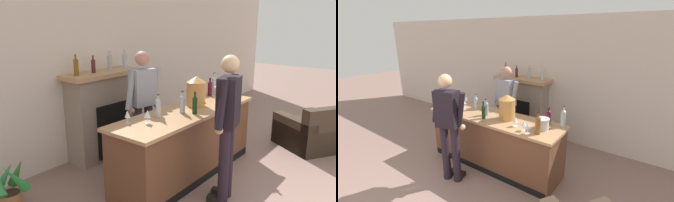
# 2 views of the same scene
# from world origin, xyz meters

# --- Properties ---
(wall_back_panel) EXTENTS (12.00, 0.07, 2.75)m
(wall_back_panel) POSITION_xyz_m (0.00, 4.21, 1.38)
(wall_back_panel) COLOR beige
(wall_back_panel) RESTS_ON ground_plane
(bar_counter) EXTENTS (2.58, 0.77, 0.97)m
(bar_counter) POSITION_xyz_m (-0.07, 2.49, 0.48)
(bar_counter) COLOR brown
(bar_counter) RESTS_ON ground_plane
(fireplace_stone) EXTENTS (1.32, 0.52, 1.72)m
(fireplace_stone) POSITION_xyz_m (-0.35, 3.95, 0.72)
(fireplace_stone) COLOR gray
(fireplace_stone) RESTS_ON ground_plane
(armchair_black) EXTENTS (1.24, 1.25, 0.81)m
(armchair_black) POSITION_xyz_m (2.07, 1.33, 0.27)
(armchair_black) COLOR #392B20
(armchair_black) RESTS_ON ground_plane
(potted_plant_corner) EXTENTS (0.41, 0.41, 0.65)m
(potted_plant_corner) POSITION_xyz_m (-2.12, 3.58, 0.30)
(potted_plant_corner) COLOR #9E653F
(potted_plant_corner) RESTS_ON ground_plane
(person_customer) EXTENTS (0.64, 0.37, 1.82)m
(person_customer) POSITION_xyz_m (-0.36, 1.70, 1.01)
(person_customer) COLOR black
(person_customer) RESTS_ON ground_plane
(person_bartender) EXTENTS (0.65, 0.35, 1.76)m
(person_bartender) POSITION_xyz_m (-0.26, 3.15, 0.98)
(person_bartender) COLOR #3A3043
(person_bartender) RESTS_ON ground_plane
(copper_dispenser) EXTENTS (0.29, 0.32, 0.44)m
(copper_dispenser) POSITION_xyz_m (0.20, 2.52, 1.19)
(copper_dispenser) COLOR #BF8241
(copper_dispenser) RESTS_ON bar_counter
(ice_bucket_steel) EXTENTS (0.22, 0.22, 0.18)m
(ice_bucket_steel) POSITION_xyz_m (0.89, 2.50, 1.05)
(ice_bucket_steel) COLOR silver
(ice_bucket_steel) RESTS_ON bar_counter
(wine_bottle_burgundy_dark) EXTENTS (0.08, 0.08, 0.31)m
(wine_bottle_burgundy_dark) POSITION_xyz_m (-0.22, 2.47, 1.10)
(wine_bottle_burgundy_dark) COLOR #9EABC3
(wine_bottle_burgundy_dark) RESTS_ON bar_counter
(wine_bottle_rose_blush) EXTENTS (0.07, 0.07, 0.31)m
(wine_bottle_rose_blush) POSITION_xyz_m (-0.58, 2.59, 1.10)
(wine_bottle_rose_blush) COLOR #AAB6BC
(wine_bottle_rose_blush) RESTS_ON bar_counter
(wine_bottle_riesling_slim) EXTENTS (0.08, 0.08, 0.35)m
(wine_bottle_riesling_slim) POSITION_xyz_m (1.12, 2.76, 1.12)
(wine_bottle_riesling_slim) COLOR #A2BAB7
(wine_bottle_riesling_slim) RESTS_ON bar_counter
(wine_bottle_chardonnay_pale) EXTENTS (0.07, 0.07, 0.31)m
(wine_bottle_chardonnay_pale) POSITION_xyz_m (-0.15, 2.31, 1.10)
(wine_bottle_chardonnay_pale) COLOR #133418
(wine_bottle_chardonnay_pale) RESTS_ON bar_counter
(wine_bottle_port_short) EXTENTS (0.07, 0.07, 0.30)m
(wine_bottle_port_short) POSITION_xyz_m (0.89, 2.71, 1.10)
(wine_bottle_port_short) COLOR #4D0E21
(wine_bottle_port_short) RESTS_ON bar_counter
(wine_bottle_cabernet_heavy) EXTENTS (0.08, 0.08, 0.34)m
(wine_bottle_cabernet_heavy) POSITION_xyz_m (0.91, 2.29, 1.12)
(wine_bottle_cabernet_heavy) COLOR brown
(wine_bottle_cabernet_heavy) RESTS_ON bar_counter
(wine_glass_front_left) EXTENTS (0.07, 0.07, 0.16)m
(wine_glass_front_left) POSITION_xyz_m (-0.99, 2.73, 1.07)
(wine_glass_front_left) COLOR silver
(wine_glass_front_left) RESTS_ON bar_counter
(wine_glass_mid_counter) EXTENTS (0.08, 0.08, 0.17)m
(wine_glass_mid_counter) POSITION_xyz_m (0.49, 2.34, 1.08)
(wine_glass_mid_counter) COLOR silver
(wine_glass_mid_counter) RESTS_ON bar_counter
(wine_glass_back_row) EXTENTS (0.08, 0.08, 0.17)m
(wine_glass_back_row) POSITION_xyz_m (0.69, 2.27, 1.09)
(wine_glass_back_row) COLOR silver
(wine_glass_back_row) RESTS_ON bar_counter
(wine_glass_by_dispenser) EXTENTS (0.08, 0.08, 0.18)m
(wine_glass_by_dispenser) POSITION_xyz_m (0.79, 2.22, 1.09)
(wine_glass_by_dispenser) COLOR silver
(wine_glass_by_dispenser) RESTS_ON bar_counter
(wine_glass_near_bucket) EXTENTS (0.09, 0.09, 0.17)m
(wine_glass_near_bucket) POSITION_xyz_m (-0.85, 2.53, 1.08)
(wine_glass_near_bucket) COLOR silver
(wine_glass_near_bucket) RESTS_ON bar_counter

